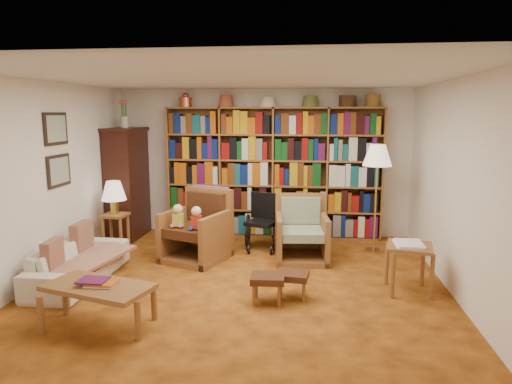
# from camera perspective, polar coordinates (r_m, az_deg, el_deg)

# --- Properties ---
(floor) EXTENTS (5.00, 5.00, 0.00)m
(floor) POSITION_cam_1_polar(r_m,az_deg,el_deg) (5.78, -1.86, -11.46)
(floor) COLOR #B8621C
(floor) RESTS_ON ground
(ceiling) EXTENTS (5.00, 5.00, 0.00)m
(ceiling) POSITION_cam_1_polar(r_m,az_deg,el_deg) (5.40, -2.01, 14.08)
(ceiling) COLOR silver
(ceiling) RESTS_ON wall_back
(wall_back) EXTENTS (5.00, 0.00, 5.00)m
(wall_back) POSITION_cam_1_polar(r_m,az_deg,el_deg) (7.91, 0.84, 3.68)
(wall_back) COLOR white
(wall_back) RESTS_ON floor
(wall_front) EXTENTS (5.00, 0.00, 5.00)m
(wall_front) POSITION_cam_1_polar(r_m,az_deg,el_deg) (3.06, -9.14, -6.44)
(wall_front) COLOR white
(wall_front) RESTS_ON floor
(wall_left) EXTENTS (0.00, 5.00, 5.00)m
(wall_left) POSITION_cam_1_polar(r_m,az_deg,el_deg) (6.34, -24.89, 1.21)
(wall_left) COLOR white
(wall_left) RESTS_ON floor
(wall_right) EXTENTS (0.00, 5.00, 5.00)m
(wall_right) POSITION_cam_1_polar(r_m,az_deg,el_deg) (5.64, 24.03, 0.31)
(wall_right) COLOR white
(wall_right) RESTS_ON floor
(bookshelf) EXTENTS (3.60, 0.30, 2.42)m
(bookshelf) POSITION_cam_1_polar(r_m,az_deg,el_deg) (7.73, 2.18, 2.94)
(bookshelf) COLOR brown
(bookshelf) RESTS_ON floor
(curio_cabinet) EXTENTS (0.50, 0.95, 2.40)m
(curio_cabinet) POSITION_cam_1_polar(r_m,az_deg,el_deg) (8.03, -15.78, 1.27)
(curio_cabinet) COLOR #37140F
(curio_cabinet) RESTS_ON floor
(framed_pictures) EXTENTS (0.03, 0.52, 0.97)m
(framed_pictures) POSITION_cam_1_polar(r_m,az_deg,el_deg) (6.54, -23.59, 4.86)
(framed_pictures) COLOR black
(framed_pictures) RESTS_ON wall_left
(sofa) EXTENTS (1.66, 0.65, 0.48)m
(sofa) POSITION_cam_1_polar(r_m,az_deg,el_deg) (6.23, -21.25, -8.21)
(sofa) COLOR beige
(sofa) RESTS_ON floor
(sofa_throw) EXTENTS (0.94, 1.45, 0.04)m
(sofa_throw) POSITION_cam_1_polar(r_m,az_deg,el_deg) (6.19, -20.87, -7.74)
(sofa_throw) COLOR #C8B792
(sofa_throw) RESTS_ON sofa
(cushion_left) EXTENTS (0.14, 0.41, 0.40)m
(cushion_left) POSITION_cam_1_polar(r_m,az_deg,el_deg) (6.53, -20.93, -5.47)
(cushion_left) COLOR maroon
(cushion_left) RESTS_ON sofa
(cushion_right) EXTENTS (0.14, 0.37, 0.36)m
(cushion_right) POSITION_cam_1_polar(r_m,az_deg,el_deg) (5.94, -24.07, -7.17)
(cushion_right) COLOR maroon
(cushion_right) RESTS_ON sofa
(side_table_lamp) EXTENTS (0.38, 0.38, 0.57)m
(side_table_lamp) POSITION_cam_1_polar(r_m,az_deg,el_deg) (7.38, -17.16, -3.89)
(side_table_lamp) COLOR brown
(side_table_lamp) RESTS_ON floor
(table_lamp) EXTENTS (0.37, 0.37, 0.51)m
(table_lamp) POSITION_cam_1_polar(r_m,az_deg,el_deg) (7.28, -17.36, 0.02)
(table_lamp) COLOR gold
(table_lamp) RESTS_ON side_table_lamp
(armchair_leather) EXTENTS (1.08, 1.08, 1.02)m
(armchair_leather) POSITION_cam_1_polar(r_m,az_deg,el_deg) (6.74, -7.32, -4.73)
(armchair_leather) COLOR brown
(armchair_leather) RESTS_ON floor
(armchair_sage) EXTENTS (0.82, 0.84, 0.92)m
(armchair_sage) POSITION_cam_1_polar(r_m,az_deg,el_deg) (6.70, 5.74, -5.33)
(armchair_sage) COLOR brown
(armchair_sage) RESTS_ON floor
(wheelchair) EXTENTS (0.55, 0.69, 0.87)m
(wheelchair) POSITION_cam_1_polar(r_m,az_deg,el_deg) (7.16, 0.81, -3.94)
(wheelchair) COLOR black
(wheelchair) RESTS_ON floor
(floor_lamp) EXTENTS (0.44, 0.44, 1.64)m
(floor_lamp) POSITION_cam_1_polar(r_m,az_deg,el_deg) (7.01, 14.93, 3.92)
(floor_lamp) COLOR gold
(floor_lamp) RESTS_ON floor
(side_table_papers) EXTENTS (0.59, 0.59, 0.61)m
(side_table_papers) POSITION_cam_1_polar(r_m,az_deg,el_deg) (5.69, 18.62, -7.22)
(side_table_papers) COLOR brown
(side_table_papers) RESTS_ON floor
(footstool_a) EXTENTS (0.39, 0.34, 0.32)m
(footstool_a) POSITION_cam_1_polar(r_m,az_deg,el_deg) (5.19, 1.44, -10.96)
(footstool_a) COLOR #482713
(footstool_a) RESTS_ON floor
(footstool_b) EXTENTS (0.40, 0.35, 0.31)m
(footstool_b) POSITION_cam_1_polar(r_m,az_deg,el_deg) (5.31, 4.55, -10.55)
(footstool_b) COLOR #482713
(footstool_b) RESTS_ON floor
(coffee_table) EXTENTS (1.16, 0.79, 0.49)m
(coffee_table) POSITION_cam_1_polar(r_m,az_deg,el_deg) (4.85, -19.13, -11.49)
(coffee_table) COLOR brown
(coffee_table) RESTS_ON floor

